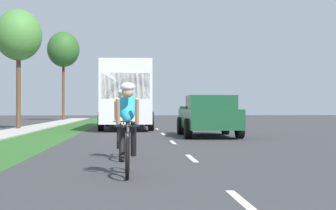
{
  "coord_description": "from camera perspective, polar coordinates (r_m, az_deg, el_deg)",
  "views": [
    {
      "loc": [
        -1.35,
        -1.94,
        1.16
      ],
      "look_at": [
        0.38,
        23.59,
        1.3
      ],
      "focal_mm": 56.15,
      "sensor_mm": 36.0,
      "label": 1
    }
  ],
  "objects": [
    {
      "name": "street_tree_far",
      "position": [
        49.31,
        -11.29,
        5.9
      ],
      "size": [
        2.94,
        2.94,
        8.15
      ],
      "color": "brown",
      "rests_on": "ground_plane"
    },
    {
      "name": "cyclist_lead",
      "position": [
        8.94,
        -4.41,
        -2.51
      ],
      "size": [
        0.42,
        1.72,
        1.58
      ],
      "color": "black",
      "rests_on": "ground_plane"
    },
    {
      "name": "bus_white",
      "position": [
        30.22,
        -4.49,
        1.25
      ],
      "size": [
        2.78,
        11.6,
        3.48
      ],
      "color": "silver",
      "rests_on": "ground_plane"
    },
    {
      "name": "street_tree_near",
      "position": [
        29.52,
        -15.92,
        7.25
      ],
      "size": [
        2.5,
        2.5,
        6.45
      ],
      "color": "brown",
      "rests_on": "ground_plane"
    },
    {
      "name": "cyclist_trailing",
      "position": [
        11.91,
        -4.88,
        -1.96
      ],
      "size": [
        0.42,
        1.72,
        1.58
      ],
      "color": "black",
      "rests_on": "ground_plane"
    },
    {
      "name": "pickup_dark_green",
      "position": [
        21.18,
        4.42,
        -1.2
      ],
      "size": [
        2.22,
        5.1,
        1.64
      ],
      "color": "#194C2D",
      "rests_on": "ground_plane"
    },
    {
      "name": "grass_verge",
      "position": [
        22.25,
        -12.9,
        -3.27
      ],
      "size": [
        2.25,
        70.0,
        0.01
      ],
      "primitive_type": "cube",
      "color": "#2D6026",
      "rests_on": "ground_plane"
    },
    {
      "name": "lane_markings_center",
      "position": [
        26.0,
        -0.91,
        -2.85
      ],
      "size": [
        0.12,
        52.2,
        0.01
      ],
      "color": "white",
      "rests_on": "ground_plane"
    },
    {
      "name": "ground_plane",
      "position": [
        22.02,
        -0.36,
        -3.32
      ],
      "size": [
        120.0,
        120.0,
        0.0
      ],
      "primitive_type": "plane",
      "color": "#38383A"
    }
  ]
}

